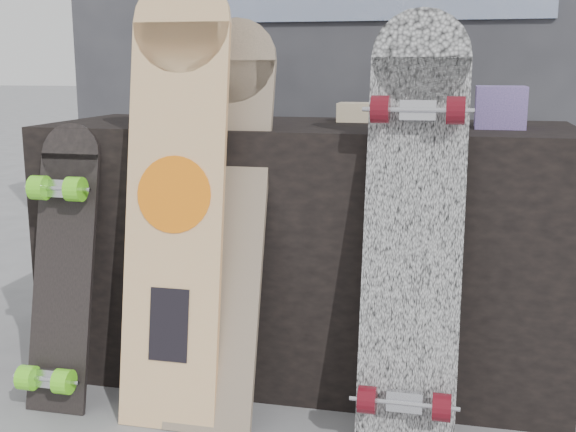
% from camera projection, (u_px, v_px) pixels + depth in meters
% --- Properties ---
extents(vendor_table, '(1.60, 0.60, 0.80)m').
position_uv_depth(vendor_table, '(307.00, 249.00, 2.32)').
color(vendor_table, black).
rests_on(vendor_table, ground).
extents(booth, '(2.40, 0.22, 2.20)m').
position_uv_depth(booth, '(349.00, 35.00, 2.98)').
color(booth, '#2F2E33').
rests_on(booth, ground).
extents(merch_box_purple, '(0.18, 0.12, 0.10)m').
position_uv_depth(merch_box_purple, '(202.00, 106.00, 2.30)').
color(merch_box_purple, '#423D7D').
rests_on(merch_box_purple, vendor_table).
extents(merch_box_small, '(0.14, 0.14, 0.12)m').
position_uv_depth(merch_box_small, '(500.00, 107.00, 2.08)').
color(merch_box_small, '#423D7D').
rests_on(merch_box_small, vendor_table).
extents(merch_box_flat, '(0.22, 0.10, 0.06)m').
position_uv_depth(merch_box_flat, '(373.00, 112.00, 2.31)').
color(merch_box_flat, '#D1B78C').
rests_on(merch_box_flat, vendor_table).
extents(longboard_geisha, '(0.28, 0.25, 1.23)m').
position_uv_depth(longboard_geisha, '(175.00, 188.00, 1.96)').
color(longboard_geisha, beige).
rests_on(longboard_geisha, ground).
extents(longboard_celtic, '(0.25, 0.36, 1.11)m').
position_uv_depth(longboard_celtic, '(223.00, 207.00, 2.01)').
color(longboard_celtic, beige).
rests_on(longboard_celtic, ground).
extents(longboard_cascadia, '(0.25, 0.29, 1.13)m').
position_uv_depth(longboard_cascadia, '(413.00, 223.00, 1.84)').
color(longboard_cascadia, silver).
rests_on(longboard_cascadia, ground).
extents(skateboard_dark, '(0.18, 0.27, 0.82)m').
position_uv_depth(skateboard_dark, '(61.00, 266.00, 2.07)').
color(skateboard_dark, black).
rests_on(skateboard_dark, ground).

